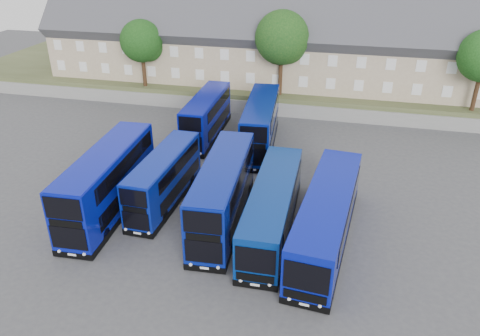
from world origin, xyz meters
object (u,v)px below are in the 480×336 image
at_px(dd_front_left, 108,183).
at_px(tree_mid, 283,40).
at_px(coach_east_a, 272,209).
at_px(dd_front_mid, 164,180).
at_px(tree_west, 143,43).

xyz_separation_m(dd_front_left, tree_mid, (8.85, 23.85, 5.75)).
bearing_deg(coach_east_a, tree_mid, 96.50).
xyz_separation_m(coach_east_a, tree_mid, (-3.11, 23.51, 6.37)).
xyz_separation_m(dd_front_left, dd_front_mid, (3.46, 2.09, -0.41)).
bearing_deg(dd_front_left, tree_west, 104.14).
relative_size(dd_front_mid, tree_mid, 1.07).
xyz_separation_m(dd_front_left, coach_east_a, (11.96, 0.34, -0.62)).
relative_size(dd_front_left, tree_west, 1.56).
xyz_separation_m(dd_front_mid, coach_east_a, (8.50, -1.75, -0.21)).
bearing_deg(tree_west, coach_east_a, -50.29).
bearing_deg(dd_front_mid, dd_front_left, -147.14).
bearing_deg(tree_west, dd_front_left, -72.97).
bearing_deg(dd_front_left, tree_mid, 66.76).
height_order(coach_east_a, tree_mid, tree_mid).
height_order(coach_east_a, tree_west, tree_west).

